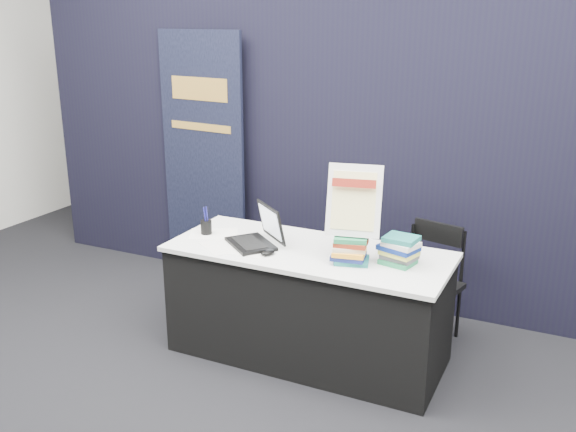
{
  "coord_description": "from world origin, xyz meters",
  "views": [
    {
      "loc": [
        1.54,
        -2.95,
        2.18
      ],
      "look_at": [
        -0.14,
        0.55,
        0.96
      ],
      "focal_mm": 40.0,
      "sensor_mm": 36.0,
      "label": 1
    }
  ],
  "objects_px": {
    "book_stack_short": "(400,250)",
    "stacking_chair": "(431,280)",
    "book_stack_tall": "(351,250)",
    "display_table": "(308,303)",
    "laptop": "(254,235)",
    "pullup_banner": "(203,171)",
    "info_sign": "(354,201)"
  },
  "relations": [
    {
      "from": "pullup_banner",
      "to": "stacking_chair",
      "type": "relative_size",
      "value": 2.51
    },
    {
      "from": "laptop",
      "to": "stacking_chair",
      "type": "xyz_separation_m",
      "value": [
        1.04,
        0.59,
        -0.35
      ]
    },
    {
      "from": "display_table",
      "to": "pullup_banner",
      "type": "relative_size",
      "value": 0.87
    },
    {
      "from": "book_stack_tall",
      "to": "stacking_chair",
      "type": "xyz_separation_m",
      "value": [
        0.35,
        0.64,
        -0.37
      ]
    },
    {
      "from": "book_stack_tall",
      "to": "pullup_banner",
      "type": "relative_size",
      "value": 0.11
    },
    {
      "from": "display_table",
      "to": "info_sign",
      "type": "distance_m",
      "value": 0.82
    },
    {
      "from": "laptop",
      "to": "book_stack_tall",
      "type": "height_order",
      "value": "laptop"
    },
    {
      "from": "display_table",
      "to": "stacking_chair",
      "type": "bearing_deg",
      "value": 39.08
    },
    {
      "from": "display_table",
      "to": "book_stack_short",
      "type": "height_order",
      "value": "book_stack_short"
    },
    {
      "from": "book_stack_short",
      "to": "info_sign",
      "type": "height_order",
      "value": "info_sign"
    },
    {
      "from": "laptop",
      "to": "info_sign",
      "type": "relative_size",
      "value": 1.02
    },
    {
      "from": "book_stack_short",
      "to": "stacking_chair",
      "type": "bearing_deg",
      "value": 81.66
    },
    {
      "from": "book_stack_short",
      "to": "book_stack_tall",
      "type": "bearing_deg",
      "value": -158.48
    },
    {
      "from": "laptop",
      "to": "book_stack_tall",
      "type": "xyz_separation_m",
      "value": [
        0.69,
        -0.05,
        0.02
      ]
    },
    {
      "from": "display_table",
      "to": "laptop",
      "type": "xyz_separation_m",
      "value": [
        -0.37,
        -0.05,
        0.43
      ]
    },
    {
      "from": "book_stack_short",
      "to": "pullup_banner",
      "type": "height_order",
      "value": "pullup_banner"
    },
    {
      "from": "book_stack_tall",
      "to": "pullup_banner",
      "type": "distance_m",
      "value": 2.01
    },
    {
      "from": "display_table",
      "to": "stacking_chair",
      "type": "xyz_separation_m",
      "value": [
        0.67,
        0.55,
        0.08
      ]
    },
    {
      "from": "info_sign",
      "to": "stacking_chair",
      "type": "distance_m",
      "value": 0.97
    },
    {
      "from": "pullup_banner",
      "to": "display_table",
      "type": "bearing_deg",
      "value": -28.06
    },
    {
      "from": "laptop",
      "to": "stacking_chair",
      "type": "height_order",
      "value": "laptop"
    },
    {
      "from": "info_sign",
      "to": "stacking_chair",
      "type": "height_order",
      "value": "info_sign"
    },
    {
      "from": "book_stack_tall",
      "to": "book_stack_short",
      "type": "bearing_deg",
      "value": 21.52
    },
    {
      "from": "book_stack_short",
      "to": "pullup_banner",
      "type": "distance_m",
      "value": 2.2
    },
    {
      "from": "book_stack_tall",
      "to": "info_sign",
      "type": "relative_size",
      "value": 0.53
    },
    {
      "from": "display_table",
      "to": "laptop",
      "type": "height_order",
      "value": "laptop"
    },
    {
      "from": "display_table",
      "to": "book_stack_short",
      "type": "bearing_deg",
      "value": 1.2
    },
    {
      "from": "display_table",
      "to": "book_stack_tall",
      "type": "distance_m",
      "value": 0.57
    },
    {
      "from": "book_stack_short",
      "to": "stacking_chair",
      "type": "relative_size",
      "value": 0.28
    },
    {
      "from": "book_stack_short",
      "to": "info_sign",
      "type": "xyz_separation_m",
      "value": [
        -0.27,
        -0.08,
        0.29
      ]
    },
    {
      "from": "info_sign",
      "to": "book_stack_tall",
      "type": "bearing_deg",
      "value": -101.72
    },
    {
      "from": "laptop",
      "to": "book_stack_short",
      "type": "distance_m",
      "value": 0.96
    }
  ]
}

